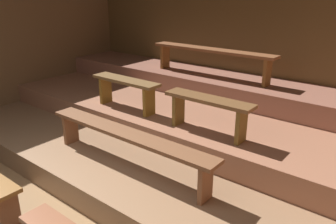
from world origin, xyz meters
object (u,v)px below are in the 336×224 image
at_px(bench_middle_right, 208,107).
at_px(bench_upper_center, 211,54).
at_px(bench_lower_center, 126,138).
at_px(bench_middle_left, 126,87).

distance_m(bench_middle_right, bench_upper_center, 1.60).
distance_m(bench_lower_center, bench_middle_right, 1.01).
distance_m(bench_lower_center, bench_middle_left, 1.17).
xyz_separation_m(bench_lower_center, bench_middle_left, (-0.81, 0.81, 0.27)).
height_order(bench_lower_center, bench_middle_right, bench_middle_right).
bearing_deg(bench_lower_center, bench_middle_left, 135.18).
height_order(bench_lower_center, bench_upper_center, bench_upper_center).
bearing_deg(bench_upper_center, bench_middle_left, -112.29).
relative_size(bench_middle_left, bench_upper_center, 0.52).
xyz_separation_m(bench_lower_center, bench_middle_right, (0.54, 0.81, 0.27)).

